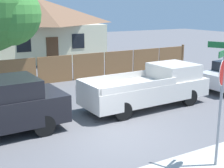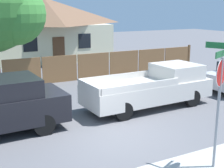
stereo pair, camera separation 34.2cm
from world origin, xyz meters
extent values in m
plane|color=#56565B|center=(0.00, 0.00, 0.00)|extent=(80.00, 80.00, 0.00)
cube|color=brown|center=(-1.11, 8.18, 0.74)|extent=(1.98, 0.06, 1.48)
cube|color=brown|center=(0.96, 8.18, 0.74)|extent=(1.98, 0.06, 1.48)
cube|color=brown|center=(3.02, 8.18, 0.74)|extent=(1.98, 0.06, 1.48)
cube|color=brown|center=(5.09, 8.18, 0.74)|extent=(1.98, 0.06, 1.48)
cube|color=brown|center=(7.15, 8.18, 0.74)|extent=(1.98, 0.06, 1.48)
cube|color=brown|center=(9.22, 8.18, 0.74)|extent=(1.98, 0.06, 1.48)
cube|color=brown|center=(10.25, 8.18, 0.79)|extent=(0.12, 0.12, 1.58)
cube|color=beige|center=(2.77, 17.13, 1.39)|extent=(9.12, 6.83, 2.78)
pyramid|color=brown|center=(2.77, 17.13, 3.83)|extent=(9.85, 7.37, 2.09)
cube|color=black|center=(0.72, 13.70, 1.61)|extent=(1.00, 0.04, 1.10)
cube|color=black|center=(4.82, 13.70, 1.61)|extent=(1.00, 0.04, 1.10)
cube|color=brown|center=(2.77, 13.70, 1.00)|extent=(0.90, 0.04, 2.00)
sphere|color=#3C8437|center=(-1.27, 8.38, 3.76)|extent=(3.21, 3.21, 3.21)
cube|color=black|center=(-2.00, 2.16, 1.54)|extent=(0.11, 1.80, 0.49)
cylinder|color=black|center=(-2.01, 3.07, 0.35)|extent=(0.71, 0.22, 0.71)
cylinder|color=black|center=(-1.96, 1.24, 0.35)|extent=(0.71, 0.22, 0.71)
cube|color=silver|center=(2.68, 2.11, 0.71)|extent=(5.53, 2.07, 0.75)
cube|color=silver|center=(4.18, 2.16, 1.39)|extent=(1.80, 1.80, 0.61)
cube|color=silver|center=(1.73, 2.99, 1.21)|extent=(3.44, 0.18, 0.26)
cube|color=silver|center=(1.78, 1.18, 1.21)|extent=(3.44, 0.18, 0.26)
cube|color=silver|center=(-0.02, 2.03, 1.21)|extent=(0.13, 1.81, 0.26)
cylinder|color=black|center=(4.35, 3.00, 0.35)|extent=(0.70, 0.22, 0.70)
cylinder|color=black|center=(4.40, 1.32, 0.35)|extent=(0.70, 0.22, 0.70)
cylinder|color=black|center=(0.96, 2.90, 0.35)|extent=(0.70, 0.22, 0.70)
cylinder|color=black|center=(1.01, 1.22, 0.35)|extent=(0.70, 0.22, 0.70)
cylinder|color=black|center=(7.13, 2.83, 0.33)|extent=(0.65, 0.22, 0.65)
cylinder|color=gray|center=(1.33, -2.89, 1.44)|extent=(0.07, 0.07, 2.88)
cylinder|color=red|center=(1.33, -2.89, 2.50)|extent=(0.60, 0.29, 0.65)
cylinder|color=white|center=(1.33, -2.89, 2.50)|extent=(0.63, 0.30, 0.69)
camera|label=1|loc=(-4.79, -8.00, 4.02)|focal=50.00mm
camera|label=2|loc=(-4.49, -8.17, 4.02)|focal=50.00mm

